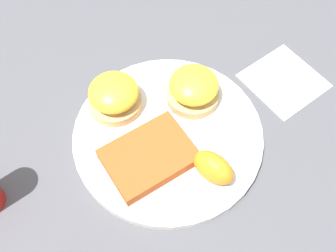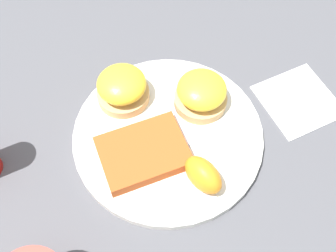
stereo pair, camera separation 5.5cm
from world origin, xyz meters
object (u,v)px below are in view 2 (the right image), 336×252
hashbrown_patty (144,153)px  sandwich_benedict_left (201,93)px  fork (188,151)px  orange_wedge (203,175)px  sandwich_benedict_right (121,88)px

hashbrown_patty → sandwich_benedict_left: bearing=-179.3°
hashbrown_patty → fork: (-0.05, 0.04, -0.01)m
hashbrown_patty → orange_wedge: 0.09m
sandwich_benedict_left → sandwich_benedict_right: same height
orange_wedge → fork: 0.05m
hashbrown_patty → fork: bearing=138.1°
sandwich_benedict_left → hashbrown_patty: (0.12, 0.00, -0.02)m
fork → orange_wedge: bearing=64.0°
sandwich_benedict_right → fork: sandwich_benedict_right is taller
hashbrown_patty → fork: 0.06m
sandwich_benedict_left → orange_wedge: bearing=41.8°
sandwich_benedict_left → hashbrown_patty: bearing=0.7°
orange_wedge → fork: (-0.02, -0.04, -0.02)m
sandwich_benedict_left → orange_wedge: 0.13m
sandwich_benedict_right → orange_wedge: 0.18m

